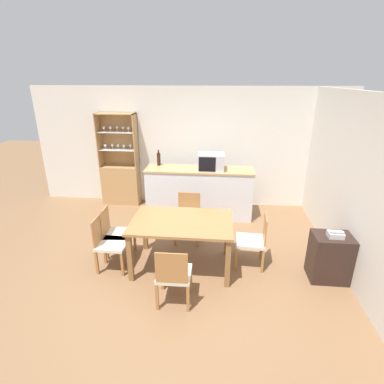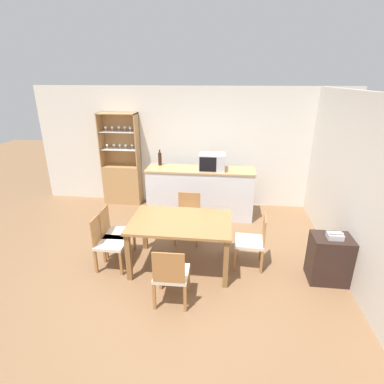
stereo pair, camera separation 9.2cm
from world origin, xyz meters
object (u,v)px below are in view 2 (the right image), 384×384
Objects in this scene: dining_chair_head_far at (188,218)px; dining_chair_head_near at (171,275)px; dining_chair_side_left_far at (116,233)px; wine_bottle at (160,159)px; dining_table at (181,227)px; dining_chair_side_right_far at (252,241)px; microwave at (212,162)px; dining_chair_side_left_near at (109,242)px; side_cabinet at (329,259)px; display_cabinet at (123,177)px; telephone at (335,236)px.

dining_chair_head_near is at bearing 90.97° from dining_chair_head_far.
dining_chair_side_left_far is 2.58× the size of wine_bottle.
dining_table is 1.10m from dining_chair_side_right_far.
microwave is (1.41, 1.65, 0.75)m from dining_chair_side_left_far.
dining_chair_head_far is 1.58m from wine_bottle.
dining_chair_head_far is at bearing 88.95° from dining_chair_head_near.
wine_bottle is at bearing 172.27° from dining_chair_side_left_near.
dining_chair_head_near is 1.00× the size of dining_chair_side_left_far.
dining_chair_head_near is 1.21× the size of side_cabinet.
display_cabinet is at bearing -167.74° from dining_chair_side_left_far.
dining_chair_head_near is (0.00, -0.81, -0.25)m from dining_table.
dining_chair_side_left_far is 2.30m from microwave.
dining_chair_head_near is at bearing -161.24° from side_cabinet.
telephone is (2.11, 0.68, 0.31)m from dining_chair_head_near.
dining_chair_side_left_near is at bearing -75.72° from display_cabinet.
display_cabinet reaches higher than dining_chair_side_left_near.
telephone is at bearing -33.03° from display_cabinet.
dining_chair_side_left_far is 3.20m from telephone.
microwave is (1.41, 1.94, 0.75)m from dining_chair_side_left_near.
display_cabinet is 2.90m from dining_table.
dining_chair_head_near is (1.70, -3.15, -0.18)m from display_cabinet.
telephone is (1.05, -0.27, 0.31)m from dining_chair_side_right_far.
dining_chair_side_left_near is (-1.06, 0.67, 0.00)m from dining_chair_head_near.
display_cabinet is at bearing 147.34° from side_cabinet.
wine_bottle reaches higher than side_cabinet.
dining_chair_head_near is 1.43m from dining_chair_side_left_far.
dining_chair_head_near is at bearing -75.29° from wine_bottle.
wine_bottle reaches higher than dining_chair_head_far.
display_cabinet is 4.01× the size of microwave.
dining_chair_side_left_far is at bearing -99.86° from wine_bottle.
dining_table is at bearing 177.46° from side_cabinet.
dining_chair_side_left_near is 2.29m from wine_bottle.
dining_table is at bearing 90.91° from dining_chair_head_far.
microwave reaches higher than dining_chair_side_left_near.
dining_chair_side_right_far is 4.14× the size of telephone.
dining_chair_side_right_far is 1.08m from side_cabinet.
dining_chair_side_left_near is at bearing -179.77° from telephone.
dining_table is 2.16× the size of side_cabinet.
side_cabinet is at bearing -99.03° from dining_chair_side_right_far.
dining_chair_side_left_near is 1.65× the size of microwave.
dining_chair_side_right_far is at bearing -45.99° from wine_bottle.
dining_table is 1.10m from dining_chair_side_left_far.
dining_chair_side_left_near is at bearing 42.87° from dining_chair_head_far.
side_cabinet is (2.11, 0.72, -0.08)m from dining_chair_head_near.
dining_table is at bearing 176.44° from telephone.
wine_bottle is (-1.09, 0.21, -0.02)m from microwave.
wine_bottle reaches higher than dining_chair_side_left_far.
dining_table is at bearing -100.95° from microwave.
dining_chair_side_right_far is 1.21× the size of side_cabinet.
dining_chair_head_near is at bearing -89.94° from dining_table.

